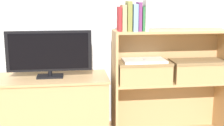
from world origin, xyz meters
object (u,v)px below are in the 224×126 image
tv (49,52)px  book_ivory (145,15)px  book_tan (123,18)px  book_forest (142,19)px  storage_basket_right (197,69)px  book_crimson (119,19)px  book_plum (139,17)px  book_olive (129,16)px  laptop (144,60)px  book_skyblue (134,17)px  tv_stand (52,106)px  storage_basket_left (144,71)px

tv → book_ivory: book_ivory is taller
book_tan → book_forest: 0.16m
book_forest → storage_basket_right: bearing=2.0°
book_forest → book_ivory: book_ivory is taller
book_crimson → book_plum: book_plum is taller
book_olive → book_forest: 0.12m
tv → book_tan: bearing=-10.9°
book_olive → laptop: bearing=7.2°
book_skyblue → book_forest: size_ratio=1.11×
book_skyblue → book_plum: (0.04, -0.00, 0.01)m
book_skyblue → tv_stand: bearing=170.4°
book_crimson → book_forest: 0.19m
storage_basket_left → tv: bearing=172.8°
book_ivory → storage_basket_right: bearing=2.1°
tv → storage_basket_left: tv is taller
book_plum → book_ivory: book_ivory is taller
tv_stand → laptop: laptop is taller
book_forest → book_plum: bearing=180.0°
tv_stand → book_forest: bearing=-8.8°
book_olive → book_plum: book_olive is taller
book_ivory → book_olive: bearing=180.0°
book_skyblue → storage_basket_left: (0.09, 0.02, -0.45)m
book_tan → storage_basket_left: (0.18, 0.02, -0.45)m
book_plum → book_crimson: bearing=180.0°
book_tan → book_plum: book_plum is taller
tv_stand → laptop: bearing=-7.3°
book_olive → laptop: (0.14, 0.02, -0.37)m
storage_basket_right → book_ivory: bearing=-177.9°
laptop → storage_basket_left: bearing=0.0°
laptop → book_ivory: bearing=-89.3°
book_tan → book_ivory: bearing=0.0°
book_crimson → laptop: 0.41m
laptop → storage_basket_right: bearing=0.0°
book_olive → laptop: 0.40m
tv → storage_basket_right: bearing=-4.5°
book_ivory → book_tan: bearing=180.0°
laptop → tv_stand: bearing=172.7°
tv → book_crimson: 0.65m
book_crimson → book_skyblue: (0.12, 0.00, 0.01)m
book_skyblue → book_ivory: book_ivory is taller
book_ivory → tv: bearing=171.6°
storage_basket_right → laptop: 0.48m
book_plum → storage_basket_right: size_ratio=0.51×
book_plum → book_tan: bearing=180.0°
storage_basket_left → book_tan: bearing=-174.5°
storage_basket_right → book_plum: bearing=-178.1°
tv → storage_basket_left: bearing=-7.2°
book_crimson → book_plum: size_ratio=0.85×
book_olive → laptop: size_ratio=0.67×
book_tan → book_olive: (0.04, 0.00, 0.01)m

